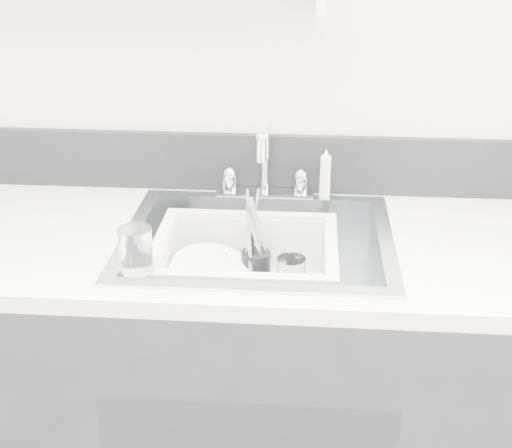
{
  "coord_description": "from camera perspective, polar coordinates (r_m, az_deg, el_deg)",
  "views": [
    {
      "loc": [
        0.12,
        -0.33,
        1.67
      ],
      "look_at": [
        0.0,
        1.14,
        0.98
      ],
      "focal_mm": 50.0,
      "sensor_mm": 36.0,
      "label": 1
    }
  ],
  "objects": [
    {
      "name": "counter_run",
      "position": [
        1.94,
        0.12,
        -13.41
      ],
      "size": [
        3.2,
        0.62,
        0.92
      ],
      "color": "black",
      "rests_on": "ground"
    },
    {
      "name": "backsplash",
      "position": [
        1.94,
        0.81,
        4.88
      ],
      "size": [
        3.2,
        0.02,
        0.16
      ],
      "primitive_type": "cube",
      "color": "black",
      "rests_on": "counter_run"
    },
    {
      "name": "sink",
      "position": [
        1.74,
        0.13,
        -3.8
      ],
      "size": [
        0.64,
        0.52,
        0.2
      ],
      "primitive_type": null,
      "color": "silver",
      "rests_on": "counter_run"
    },
    {
      "name": "faucet",
      "position": [
        1.89,
        0.7,
        3.78
      ],
      "size": [
        0.26,
        0.18,
        0.23
      ],
      "color": "silver",
      "rests_on": "counter_run"
    },
    {
      "name": "side_sprayer",
      "position": [
        1.9,
        5.56,
        4.0
      ],
      "size": [
        0.03,
        0.03,
        0.14
      ],
      "primitive_type": "cylinder",
      "color": "silver",
      "rests_on": "counter_run"
    },
    {
      "name": "wash_tub",
      "position": [
        1.72,
        -0.85,
        -3.85
      ],
      "size": [
        0.48,
        0.41,
        0.17
      ],
      "primitive_type": null,
      "rotation": [
        0.0,
        0.0,
        0.13
      ],
      "color": "silver",
      "rests_on": "sink"
    },
    {
      "name": "plate_stack",
      "position": [
        1.74,
        -3.13,
        -5.15
      ],
      "size": [
        0.27,
        0.26,
        0.1
      ],
      "rotation": [
        0.0,
        0.0,
        0.39
      ],
      "color": "white",
      "rests_on": "wash_tub"
    },
    {
      "name": "utensil_cup",
      "position": [
        1.78,
        -0.02,
        -3.29
      ],
      "size": [
        0.07,
        0.07,
        0.25
      ],
      "rotation": [
        0.0,
        0.0,
        -0.42
      ],
      "color": "black",
      "rests_on": "wash_tub"
    },
    {
      "name": "ladle",
      "position": [
        1.75,
        -1.64,
        -4.52
      ],
      "size": [
        0.21,
        0.26,
        0.07
      ],
      "primitive_type": null,
      "rotation": [
        0.0,
        0.0,
        -0.99
      ],
      "color": "silver",
      "rests_on": "wash_tub"
    },
    {
      "name": "tumbler_in_tub",
      "position": [
        1.74,
        2.82,
        -4.24
      ],
      "size": [
        0.07,
        0.07,
        0.1
      ],
      "primitive_type": "cylinder",
      "rotation": [
        0.0,
        0.0,
        0.02
      ],
      "color": "white",
      "rests_on": "wash_tub"
    },
    {
      "name": "tumbler_counter",
      "position": [
        1.55,
        -9.59,
        -2.06
      ],
      "size": [
        0.09,
        0.09,
        0.1
      ],
      "primitive_type": "cylinder",
      "rotation": [
        0.0,
        0.0,
        0.23
      ],
      "color": "white",
      "rests_on": "counter_run"
    },
    {
      "name": "bowl_small",
      "position": [
        1.7,
        3.27,
        -6.31
      ],
      "size": [
        0.12,
        0.12,
        0.03
      ],
      "primitive_type": "imported",
      "rotation": [
        0.0,
        0.0,
        -0.31
      ],
      "color": "white",
      "rests_on": "wash_tub"
    }
  ]
}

